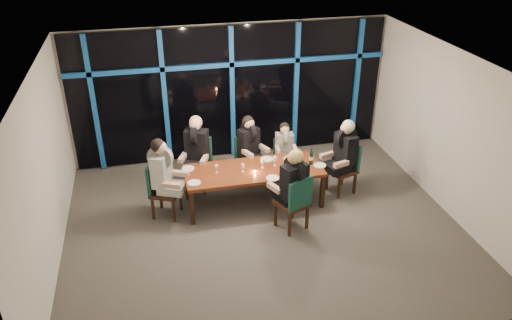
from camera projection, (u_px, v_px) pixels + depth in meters
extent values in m
plane|color=#56514C|center=(263.00, 226.00, 9.08)|extent=(7.00, 7.00, 0.00)
cube|color=silver|center=(231.00, 92.00, 10.95)|extent=(7.00, 0.04, 3.00)
cube|color=silver|center=(326.00, 268.00, 5.79)|extent=(7.00, 0.04, 3.00)
cube|color=silver|center=(44.00, 176.00, 7.67)|extent=(0.04, 6.00, 3.00)
cube|color=silver|center=(450.00, 133.00, 9.07)|extent=(0.04, 6.00, 3.00)
cube|color=white|center=(265.00, 66.00, 7.67)|extent=(7.00, 6.00, 0.04)
cube|color=black|center=(232.00, 93.00, 10.90)|extent=(6.86, 0.04, 2.94)
cube|color=#134D9A|center=(94.00, 105.00, 10.27)|extent=(0.10, 0.10, 2.94)
cube|color=#134D9A|center=(165.00, 99.00, 10.56)|extent=(0.10, 0.10, 2.94)
cube|color=#134D9A|center=(232.00, 94.00, 10.86)|extent=(0.10, 0.10, 2.94)
cube|color=#134D9A|center=(296.00, 88.00, 11.15)|extent=(0.10, 0.10, 2.94)
cube|color=#134D9A|center=(356.00, 84.00, 11.44)|extent=(0.10, 0.10, 2.94)
cube|color=#134D9A|center=(231.00, 64.00, 10.54)|extent=(6.86, 0.10, 0.10)
cube|color=#FF2D14|center=(277.00, 57.00, 11.08)|extent=(0.60, 0.05, 0.35)
cube|color=brown|center=(254.00, 171.00, 9.43)|extent=(2.60, 1.00, 0.06)
cube|color=black|center=(192.00, 208.00, 8.98)|extent=(0.08, 0.08, 0.69)
cube|color=black|center=(322.00, 192.00, 9.47)|extent=(0.08, 0.08, 0.69)
cube|color=black|center=(187.00, 184.00, 9.73)|extent=(0.08, 0.08, 0.69)
cube|color=black|center=(308.00, 170.00, 10.23)|extent=(0.08, 0.08, 0.69)
cube|color=black|center=(197.00, 167.00, 10.02)|extent=(0.66, 0.66, 0.07)
cube|color=#174C3C|center=(200.00, 149.00, 10.07)|extent=(0.48, 0.25, 0.55)
cube|color=black|center=(186.00, 182.00, 10.01)|extent=(0.06, 0.06, 0.46)
cube|color=black|center=(205.00, 184.00, 9.94)|extent=(0.06, 0.06, 0.46)
cube|color=black|center=(192.00, 172.00, 10.35)|extent=(0.06, 0.06, 0.46)
cube|color=black|center=(210.00, 174.00, 10.29)|extent=(0.06, 0.06, 0.46)
cube|color=black|center=(250.00, 162.00, 10.29)|extent=(0.61, 0.61, 0.06)
cube|color=#174C3C|center=(244.00, 146.00, 10.30)|extent=(0.44, 0.23, 0.51)
cube|color=black|center=(248.00, 178.00, 10.18)|extent=(0.05, 0.05, 0.43)
cube|color=black|center=(262.00, 173.00, 10.37)|extent=(0.05, 0.05, 0.43)
cube|color=black|center=(238.00, 171.00, 10.44)|extent=(0.05, 0.05, 0.43)
cube|color=black|center=(252.00, 166.00, 10.63)|extent=(0.05, 0.05, 0.43)
cube|color=black|center=(284.00, 161.00, 10.43)|extent=(0.43, 0.43, 0.05)
cube|color=#174C3C|center=(283.00, 147.00, 10.47)|extent=(0.40, 0.08, 0.44)
cube|color=black|center=(278.00, 174.00, 10.37)|extent=(0.04, 0.04, 0.37)
cube|color=black|center=(293.00, 173.00, 10.41)|extent=(0.04, 0.04, 0.37)
cube|color=black|center=(275.00, 167.00, 10.65)|extent=(0.04, 0.04, 0.37)
cube|color=black|center=(290.00, 166.00, 10.69)|extent=(0.04, 0.04, 0.37)
cube|color=black|center=(166.00, 192.00, 9.17)|extent=(0.66, 0.66, 0.07)
cube|color=#174C3C|center=(153.00, 177.00, 9.07)|extent=(0.26, 0.48, 0.55)
cube|color=black|center=(174.00, 211.00, 9.09)|extent=(0.06, 0.06, 0.46)
cube|color=black|center=(181.00, 200.00, 9.43)|extent=(0.06, 0.06, 0.46)
cube|color=black|center=(153.00, 209.00, 9.16)|extent=(0.06, 0.06, 0.46)
cube|color=black|center=(161.00, 197.00, 9.50)|extent=(0.06, 0.06, 0.46)
cube|color=black|center=(342.00, 170.00, 9.90)|extent=(0.61, 0.61, 0.07)
cube|color=#174C3C|center=(352.00, 154.00, 9.86)|extent=(0.19, 0.49, 0.55)
cube|color=black|center=(327.00, 180.00, 10.09)|extent=(0.05, 0.05, 0.46)
cube|color=black|center=(339.00, 189.00, 9.79)|extent=(0.05, 0.05, 0.46)
cube|color=black|center=(342.00, 175.00, 10.26)|extent=(0.05, 0.05, 0.46)
cube|color=black|center=(355.00, 183.00, 9.96)|extent=(0.05, 0.05, 0.46)
cube|color=black|center=(292.00, 203.00, 8.82)|extent=(0.66, 0.66, 0.07)
cube|color=#174C3C|center=(301.00, 194.00, 8.52)|extent=(0.48, 0.25, 0.56)
cube|color=black|center=(293.00, 207.00, 9.20)|extent=(0.06, 0.06, 0.47)
cube|color=black|center=(275.00, 215.00, 8.99)|extent=(0.06, 0.06, 0.47)
cube|color=black|center=(307.00, 217.00, 8.91)|extent=(0.06, 0.06, 0.47)
cube|color=black|center=(290.00, 225.00, 8.70)|extent=(0.06, 0.06, 0.47)
cube|color=black|center=(195.00, 165.00, 9.86)|extent=(0.55, 0.59, 0.15)
cube|color=black|center=(197.00, 145.00, 9.84)|extent=(0.51, 0.42, 0.62)
cylinder|color=black|center=(196.00, 133.00, 9.72)|extent=(0.29, 0.47, 0.46)
sphere|color=tan|center=(195.00, 125.00, 9.61)|extent=(0.23, 0.23, 0.23)
sphere|color=tan|center=(196.00, 122.00, 9.63)|extent=(0.25, 0.25, 0.25)
cube|color=tan|center=(182.00, 158.00, 9.73)|extent=(0.21, 0.34, 0.09)
cube|color=tan|center=(204.00, 160.00, 9.66)|extent=(0.21, 0.34, 0.09)
cube|color=black|center=(254.00, 159.00, 10.15)|extent=(0.51, 0.54, 0.14)
cube|color=black|center=(249.00, 142.00, 10.11)|extent=(0.48, 0.39, 0.57)
cylinder|color=black|center=(249.00, 132.00, 10.00)|extent=(0.27, 0.44, 0.43)
sphere|color=tan|center=(249.00, 123.00, 9.90)|extent=(0.22, 0.22, 0.22)
sphere|color=black|center=(248.00, 121.00, 9.92)|extent=(0.24, 0.24, 0.24)
cube|color=tan|center=(248.00, 154.00, 9.88)|extent=(0.20, 0.31, 0.08)
cube|color=tan|center=(264.00, 148.00, 10.10)|extent=(0.20, 0.31, 0.08)
cube|color=black|center=(285.00, 160.00, 10.30)|extent=(0.35, 0.40, 0.12)
cube|color=black|center=(284.00, 144.00, 10.28)|extent=(0.37, 0.24, 0.49)
cylinder|color=black|center=(284.00, 136.00, 10.19)|extent=(0.12, 0.38, 0.37)
sphere|color=tan|center=(285.00, 129.00, 10.10)|extent=(0.19, 0.19, 0.19)
sphere|color=black|center=(285.00, 127.00, 10.12)|extent=(0.20, 0.20, 0.20)
cube|color=tan|center=(278.00, 149.00, 10.07)|extent=(0.09, 0.27, 0.07)
cube|color=tan|center=(295.00, 148.00, 10.12)|extent=(0.09, 0.27, 0.07)
cube|color=black|center=(172.00, 188.00, 9.09)|extent=(0.59, 0.55, 0.15)
cube|color=black|center=(161.00, 169.00, 8.95)|extent=(0.42, 0.51, 0.62)
cylinder|color=black|center=(160.00, 157.00, 8.84)|extent=(0.47, 0.29, 0.46)
sphere|color=tan|center=(160.00, 147.00, 8.74)|extent=(0.23, 0.23, 0.23)
sphere|color=black|center=(158.00, 146.00, 8.73)|extent=(0.25, 0.25, 0.25)
cube|color=tan|center=(172.00, 185.00, 8.80)|extent=(0.34, 0.22, 0.09)
cube|color=tan|center=(180.00, 173.00, 9.18)|extent=(0.34, 0.22, 0.09)
cube|color=black|center=(337.00, 167.00, 9.79)|extent=(0.55, 0.51, 0.15)
cube|color=black|center=(345.00, 149.00, 9.70)|extent=(0.38, 0.50, 0.61)
cylinder|color=black|center=(347.00, 137.00, 9.59)|extent=(0.47, 0.24, 0.46)
sphere|color=tan|center=(346.00, 128.00, 9.48)|extent=(0.23, 0.23, 0.23)
sphere|color=silver|center=(348.00, 126.00, 9.49)|extent=(0.25, 0.25, 0.25)
cube|color=tan|center=(327.00, 155.00, 9.83)|extent=(0.34, 0.18, 0.09)
cube|color=tan|center=(341.00, 164.00, 9.50)|extent=(0.34, 0.18, 0.09)
cube|color=black|center=(287.00, 195.00, 8.86)|extent=(0.55, 0.59, 0.16)
cube|color=black|center=(294.00, 181.00, 8.56)|extent=(0.52, 0.42, 0.63)
cylinder|color=black|center=(295.00, 169.00, 8.45)|extent=(0.29, 0.48, 0.47)
sphere|color=tan|center=(294.00, 158.00, 8.37)|extent=(0.23, 0.23, 0.23)
sphere|color=tan|center=(296.00, 157.00, 8.32)|extent=(0.26, 0.26, 0.26)
cube|color=tan|center=(294.00, 180.00, 8.96)|extent=(0.21, 0.34, 0.09)
cube|color=tan|center=(274.00, 188.00, 8.73)|extent=(0.21, 0.34, 0.09)
cylinder|color=white|center=(188.00, 169.00, 9.42)|extent=(0.24, 0.24, 0.01)
cylinder|color=white|center=(267.00, 159.00, 9.76)|extent=(0.24, 0.24, 0.01)
cylinder|color=white|center=(290.00, 159.00, 9.77)|extent=(0.24, 0.24, 0.01)
cylinder|color=white|center=(194.00, 183.00, 8.95)|extent=(0.24, 0.24, 0.01)
cylinder|color=white|center=(320.00, 165.00, 9.53)|extent=(0.24, 0.24, 0.01)
cylinder|color=white|center=(273.00, 178.00, 9.10)|extent=(0.24, 0.24, 0.01)
cylinder|color=black|center=(311.00, 158.00, 9.54)|extent=(0.07, 0.07, 0.25)
cylinder|color=black|center=(312.00, 150.00, 9.46)|extent=(0.03, 0.03, 0.09)
cylinder|color=silver|center=(311.00, 158.00, 9.54)|extent=(0.08, 0.08, 0.07)
cylinder|color=silver|center=(297.00, 164.00, 9.37)|extent=(0.11, 0.11, 0.20)
cylinder|color=silver|center=(300.00, 163.00, 9.37)|extent=(0.02, 0.02, 0.14)
cylinder|color=#FBA14B|center=(255.00, 172.00, 9.30)|extent=(0.05, 0.05, 0.03)
cylinder|color=silver|center=(243.00, 171.00, 9.33)|extent=(0.06, 0.06, 0.01)
cylinder|color=silver|center=(243.00, 169.00, 9.31)|extent=(0.01, 0.01, 0.09)
cylinder|color=silver|center=(243.00, 165.00, 9.27)|extent=(0.06, 0.06, 0.06)
cylinder|color=white|center=(262.00, 167.00, 9.47)|extent=(0.07, 0.07, 0.01)
cylinder|color=white|center=(262.00, 165.00, 9.44)|extent=(0.01, 0.01, 0.10)
cylinder|color=white|center=(262.00, 161.00, 9.40)|extent=(0.07, 0.07, 0.07)
cylinder|color=silver|center=(275.00, 166.00, 9.53)|extent=(0.07, 0.07, 0.01)
cylinder|color=silver|center=(275.00, 163.00, 9.50)|extent=(0.01, 0.01, 0.11)
cylinder|color=silver|center=(275.00, 159.00, 9.46)|extent=(0.07, 0.07, 0.08)
cylinder|color=silver|center=(217.00, 172.00, 9.30)|extent=(0.06, 0.06, 0.01)
cylinder|color=silver|center=(217.00, 170.00, 9.27)|extent=(0.01, 0.01, 0.09)
cylinder|color=silver|center=(217.00, 166.00, 9.24)|extent=(0.06, 0.06, 0.06)
cylinder|color=silver|center=(296.00, 160.00, 9.74)|extent=(0.07, 0.07, 0.01)
cylinder|color=silver|center=(296.00, 157.00, 9.71)|extent=(0.01, 0.01, 0.11)
cylinder|color=silver|center=(296.00, 153.00, 9.67)|extent=(0.07, 0.07, 0.08)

